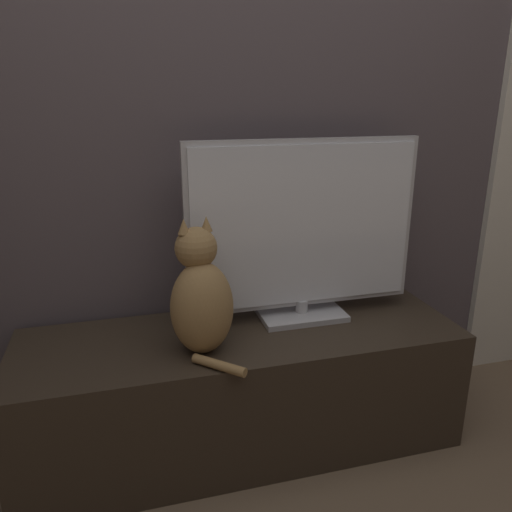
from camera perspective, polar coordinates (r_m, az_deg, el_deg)
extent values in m
cube|color=#564C51|center=(1.78, -4.20, 21.66)|extent=(4.80, 0.05, 2.60)
cube|color=#33281E|center=(1.79, -1.57, -14.92)|extent=(1.47, 0.47, 0.43)
cube|color=#B7B7BC|center=(1.80, 5.21, -6.63)|extent=(0.30, 0.18, 0.02)
cylinder|color=#B7B7BC|center=(1.79, 5.24, -5.69)|extent=(0.04, 0.04, 0.04)
cube|color=#B7B7BC|center=(1.70, 5.43, 3.50)|extent=(0.81, 0.02, 0.58)
cube|color=white|center=(1.69, 5.59, 3.39)|extent=(0.77, 0.01, 0.54)
ellipsoid|color=#997547|center=(1.52, -6.18, -5.92)|extent=(0.22, 0.21, 0.29)
ellipsoid|color=silver|center=(1.58, -6.97, -5.57)|extent=(0.12, 0.08, 0.16)
sphere|color=#997547|center=(1.49, -6.87, 0.92)|extent=(0.15, 0.15, 0.13)
cone|color=#997547|center=(1.46, -8.26, 3.37)|extent=(0.04, 0.04, 0.04)
cone|color=#997547|center=(1.48, -5.70, 3.70)|extent=(0.04, 0.04, 0.04)
cylinder|color=#997547|center=(1.47, -4.24, -12.34)|extent=(0.14, 0.14, 0.03)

